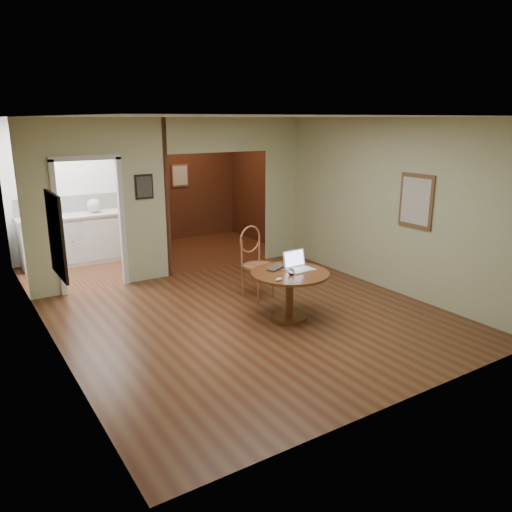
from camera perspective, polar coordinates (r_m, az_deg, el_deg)
floor at (r=6.93m, az=0.06°, el=-7.28°), size 5.00×5.00×0.00m
room_shell at (r=9.10m, az=-13.14°, el=6.25°), size 5.20×7.50×5.00m
dining_table at (r=6.82m, az=3.87°, el=-3.25°), size 1.07×1.07×0.67m
chair at (r=7.65m, az=-0.11°, el=-0.20°), size 0.56×0.56×1.10m
open_laptop at (r=6.89m, az=4.78°, el=-0.99°), size 0.37×0.32×0.25m
closed_laptop at (r=6.90m, az=2.66°, el=-1.37°), size 0.43×0.38×0.03m
mouse at (r=6.39m, az=2.62°, el=-2.69°), size 0.11×0.08×0.04m
wine_glass at (r=6.62m, az=4.05°, el=-1.81°), size 0.09×0.09×0.10m
pen at (r=6.46m, az=5.33°, el=-2.69°), size 0.09×0.09×0.01m
kitchen_cabinet at (r=10.05m, az=-19.72°, el=1.86°), size 2.06×0.60×0.94m
grocery_bag at (r=10.02m, az=-18.00°, el=5.48°), size 0.30×0.27×0.27m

